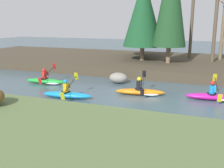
% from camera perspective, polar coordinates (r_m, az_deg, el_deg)
% --- Properties ---
extents(ground_plane, '(90.00, 90.00, 0.00)m').
position_cam_1_polar(ground_plane, '(13.27, 8.51, -4.09)').
color(ground_plane, '#425660').
extents(riverbank_far, '(44.00, 11.74, 0.68)m').
position_cam_1_polar(riverbank_far, '(23.58, 14.19, 4.23)').
color(riverbank_far, '#473D2D').
rests_on(riverbank_far, ground).
extents(conifer_tree_far_left, '(3.59, 3.59, 7.30)m').
position_cam_1_polar(conifer_tree_far_left, '(25.89, 6.88, 15.74)').
color(conifer_tree_far_left, brown).
rests_on(conifer_tree_far_left, riverbank_far).
extents(conifer_tree_left, '(3.37, 3.37, 6.97)m').
position_cam_1_polar(conifer_tree_left, '(22.75, 6.82, 15.39)').
color(conifer_tree_left, '#7A664C').
rests_on(conifer_tree_left, riverbank_far).
extents(bare_tree_upstream, '(4.03, 3.98, 7.36)m').
position_cam_1_polar(bare_tree_upstream, '(25.19, 17.10, 13.32)').
color(bare_tree_upstream, brown).
rests_on(bare_tree_upstream, riverbank_far).
extents(bare_tree_mid_upstream, '(4.34, 4.28, 7.94)m').
position_cam_1_polar(bare_tree_mid_upstream, '(23.14, 21.80, 13.67)').
color(bare_tree_mid_upstream, brown).
rests_on(bare_tree_mid_upstream, riverbank_far).
extents(bare_tree_mid_downstream, '(3.53, 3.48, 6.39)m').
position_cam_1_polar(bare_tree_mid_downstream, '(25.00, 23.11, 11.81)').
color(bare_tree_mid_downstream, '#7A664C').
rests_on(bare_tree_mid_downstream, riverbank_far).
extents(kayaker_lead, '(2.80, 2.07, 1.20)m').
position_cam_1_polar(kayaker_lead, '(14.55, 21.49, -2.52)').
color(kayaker_lead, '#C61999').
rests_on(kayaker_lead, ground).
extents(kayaker_middle, '(2.79, 2.06, 1.20)m').
position_cam_1_polar(kayaker_middle, '(14.58, 6.52, -1.61)').
color(kayaker_middle, orange).
rests_on(kayaker_middle, ground).
extents(kayaker_trailing, '(2.80, 2.07, 1.20)m').
position_cam_1_polar(kayaker_trailing, '(14.08, -9.70, -2.16)').
color(kayaker_trailing, '#1993D6').
rests_on(kayaker_trailing, ground).
extents(kayaker_far_back, '(2.79, 2.07, 1.20)m').
position_cam_1_polar(kayaker_far_back, '(17.59, -13.96, 0.69)').
color(kayaker_far_back, green).
rests_on(kayaker_far_back, ground).
extents(boulder_midstream, '(1.22, 0.96, 0.69)m').
position_cam_1_polar(boulder_midstream, '(17.25, 1.42, 1.35)').
color(boulder_midstream, gray).
rests_on(boulder_midstream, ground).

